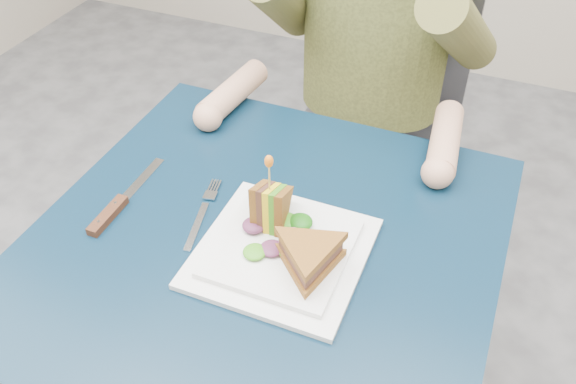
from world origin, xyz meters
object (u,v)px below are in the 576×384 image
at_px(sandwich_flat, 309,256).
at_px(sandwich_upright, 270,206).
at_px(fork, 202,215).
at_px(plate, 282,251).
at_px(chair, 377,108).
at_px(knife, 115,208).
at_px(table, 265,271).

relative_size(sandwich_flat, sandwich_upright, 1.51).
distance_m(sandwich_flat, fork, 0.23).
xyz_separation_m(plate, fork, (-0.16, 0.03, -0.01)).
bearing_deg(chair, plate, -86.82).
height_order(fork, knife, knife).
xyz_separation_m(chair, fork, (-0.12, -0.72, 0.19)).
relative_size(table, knife, 3.39).
xyz_separation_m(sandwich_flat, sandwich_upright, (-0.09, 0.07, 0.01)).
bearing_deg(plate, table, 151.66).
xyz_separation_m(table, chair, (0.00, 0.73, -0.11)).
distance_m(table, knife, 0.28).
height_order(table, fork, fork).
distance_m(sandwich_upright, knife, 0.28).
bearing_deg(fork, sandwich_upright, 6.49).
height_order(table, knife, knife).
xyz_separation_m(sandwich_flat, fork, (-0.22, 0.06, -0.04)).
bearing_deg(fork, chair, 80.60).
bearing_deg(sandwich_flat, knife, 178.30).
bearing_deg(sandwich_upright, chair, 90.22).
bearing_deg(plate, sandwich_flat, -24.44).
bearing_deg(knife, fork, 17.39).
xyz_separation_m(chair, knife, (-0.26, -0.77, 0.20)).
height_order(chair, sandwich_upright, chair).
height_order(chair, fork, chair).
bearing_deg(table, sandwich_upright, 82.92).
relative_size(sandwich_upright, knife, 0.55).
relative_size(fork, knife, 0.81).
relative_size(plate, fork, 1.46).
height_order(chair, sandwich_flat, chair).
distance_m(chair, knife, 0.84).
bearing_deg(chair, fork, -99.40).
bearing_deg(sandwich_upright, fork, -173.51).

